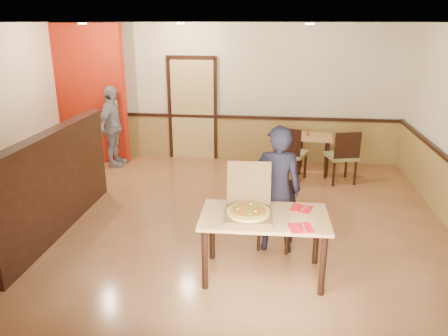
% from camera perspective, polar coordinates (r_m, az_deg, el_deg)
% --- Properties ---
extents(floor, '(7.00, 7.00, 0.00)m').
position_cam_1_polar(floor, '(6.24, -2.67, -8.26)').
color(floor, '#AC6F42').
rests_on(floor, ground).
extents(ceiling, '(7.00, 7.00, 0.00)m').
position_cam_1_polar(ceiling, '(5.56, -3.12, 18.41)').
color(ceiling, black).
rests_on(ceiling, wall_back).
extents(wall_back, '(7.00, 0.00, 7.00)m').
position_cam_1_polar(wall_back, '(9.14, 0.89, 9.71)').
color(wall_back, beige).
rests_on(wall_back, floor).
extents(wainscot_back, '(7.00, 0.04, 0.90)m').
position_cam_1_polar(wainscot_back, '(9.31, 0.84, 3.90)').
color(wainscot_back, olive).
rests_on(wainscot_back, floor).
extents(chair_rail_back, '(7.00, 0.06, 0.06)m').
position_cam_1_polar(chair_rail_back, '(9.18, 0.84, 6.70)').
color(chair_rail_back, black).
rests_on(chair_rail_back, wall_back).
extents(back_door, '(0.90, 0.06, 2.10)m').
position_cam_1_polar(back_door, '(9.28, -4.11, 7.61)').
color(back_door, tan).
rests_on(back_door, wall_back).
extents(booth_partition, '(0.20, 3.10, 1.44)m').
position_cam_1_polar(booth_partition, '(6.40, -21.03, -1.65)').
color(booth_partition, black).
rests_on(booth_partition, floor).
extents(red_accent_panel, '(1.60, 0.20, 2.78)m').
position_cam_1_polar(red_accent_panel, '(9.42, -17.51, 9.14)').
color(red_accent_panel, '#A61F0B').
rests_on(red_accent_panel, floor).
extents(spot_a, '(0.14, 0.14, 0.02)m').
position_cam_1_polar(spot_a, '(7.97, -18.00, 17.51)').
color(spot_a, beige).
rests_on(spot_a, ceiling).
extents(spot_b, '(0.14, 0.14, 0.02)m').
position_cam_1_polar(spot_b, '(8.17, -5.74, 18.28)').
color(spot_b, beige).
rests_on(spot_b, ceiling).
extents(spot_c, '(0.14, 0.14, 0.02)m').
position_cam_1_polar(spot_c, '(6.99, 11.15, 17.99)').
color(spot_c, beige).
rests_on(spot_c, ceiling).
extents(main_table, '(1.45, 0.85, 0.76)m').
position_cam_1_polar(main_table, '(4.97, 5.27, -7.31)').
color(main_table, tan).
rests_on(main_table, floor).
extents(diner_chair, '(0.50, 0.50, 0.88)m').
position_cam_1_polar(diner_chair, '(5.74, 6.92, -5.52)').
color(diner_chair, olive).
rests_on(diner_chair, floor).
extents(side_chair_left, '(0.66, 0.66, 1.03)m').
position_cam_1_polar(side_chair_left, '(8.04, 8.61, 2.14)').
color(side_chair_left, olive).
rests_on(side_chair_left, floor).
extents(side_chair_right, '(0.60, 0.60, 0.99)m').
position_cam_1_polar(side_chair_right, '(8.13, 15.29, 1.70)').
color(side_chair_right, olive).
rests_on(side_chair_right, floor).
extents(side_table, '(0.72, 0.72, 0.72)m').
position_cam_1_polar(side_table, '(8.67, 11.69, 3.03)').
color(side_table, tan).
rests_on(side_table, floor).
extents(diner, '(0.61, 0.40, 1.65)m').
position_cam_1_polar(diner, '(5.48, 6.96, -2.85)').
color(diner, black).
rests_on(diner, floor).
extents(passerby, '(0.48, 0.99, 1.63)m').
position_cam_1_polar(passerby, '(9.05, -14.34, 5.25)').
color(passerby, gray).
rests_on(passerby, floor).
extents(pizza_box, '(0.54, 0.63, 0.54)m').
position_cam_1_polar(pizza_box, '(4.90, 3.20, -5.34)').
color(pizza_box, brown).
rests_on(pizza_box, main_table).
extents(pizza, '(0.50, 0.50, 0.03)m').
position_cam_1_polar(pizza, '(4.85, 3.19, -5.77)').
color(pizza, gold).
rests_on(pizza, pizza_box).
extents(napkin_near, '(0.29, 0.29, 0.01)m').
position_cam_1_polar(napkin_near, '(4.68, 9.97, -7.68)').
color(napkin_near, red).
rests_on(napkin_near, main_table).
extents(napkin_far, '(0.30, 0.30, 0.01)m').
position_cam_1_polar(napkin_far, '(5.14, 10.04, -5.23)').
color(napkin_far, red).
rests_on(napkin_far, main_table).
extents(condiment, '(0.05, 0.05, 0.13)m').
position_cam_1_polar(condiment, '(8.61, 10.89, 4.63)').
color(condiment, '#963A1B').
rests_on(condiment, side_table).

